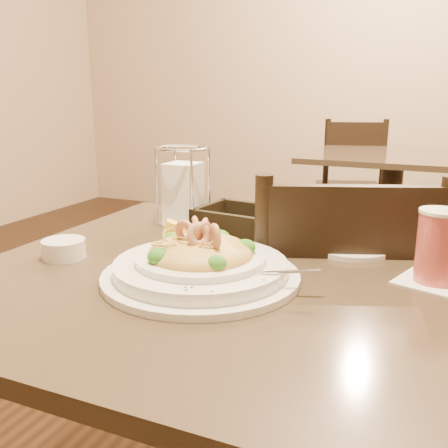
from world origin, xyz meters
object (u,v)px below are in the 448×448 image
at_px(butter_ramekin, 64,249).
at_px(side_plate, 351,248).
at_px(dining_chair_near, 334,345).
at_px(pasta_bowl, 200,262).
at_px(dining_chair_far, 350,183).
at_px(bread_basket, 240,221).
at_px(background_table, 390,196).
at_px(napkin_caddy, 183,192).
at_px(drink_glass, 438,247).
at_px(main_table, 220,380).

bearing_deg(butter_ramekin, side_plate, 28.24).
height_order(dining_chair_near, pasta_bowl, dining_chair_near).
height_order(dining_chair_far, bread_basket, dining_chair_far).
bearing_deg(bread_basket, dining_chair_near, 3.21).
height_order(background_table, dining_chair_near, dining_chair_near).
xyz_separation_m(pasta_bowl, napkin_caddy, (-0.21, 0.33, 0.05)).
bearing_deg(dining_chair_far, pasta_bowl, 77.20).
xyz_separation_m(dining_chair_far, napkin_caddy, (-0.03, -2.34, 0.35)).
distance_m(dining_chair_far, bread_basket, 2.34).
bearing_deg(napkin_caddy, drink_glass, -16.92).
relative_size(dining_chair_near, drink_glass, 6.39).
xyz_separation_m(background_table, bread_basket, (-0.19, -1.83, 0.26)).
height_order(drink_glass, bread_basket, drink_glass).
distance_m(dining_chair_near, napkin_caddy, 0.52).
xyz_separation_m(drink_glass, butter_ramekin, (-0.69, -0.15, -0.05)).
bearing_deg(butter_ramekin, dining_chair_near, 36.36).
relative_size(dining_chair_far, bread_basket, 4.42).
height_order(background_table, dining_chair_far, dining_chair_far).
relative_size(main_table, background_table, 0.97).
bearing_deg(main_table, background_table, 86.61).
bearing_deg(side_plate, pasta_bowl, -127.58).
xyz_separation_m(background_table, napkin_caddy, (-0.34, -1.85, 0.33)).
height_order(main_table, side_plate, side_plate).
bearing_deg(background_table, bread_basket, -95.94).
bearing_deg(pasta_bowl, side_plate, 52.42).
bearing_deg(dining_chair_near, main_table, 37.81).
xyz_separation_m(bread_basket, butter_ramekin, (-0.24, -0.34, -0.00)).
bearing_deg(drink_glass, pasta_bowl, -158.48).
xyz_separation_m(main_table, butter_ramekin, (-0.31, -0.07, 0.26)).
height_order(dining_chair_far, side_plate, dining_chair_far).
bearing_deg(dining_chair_far, napkin_caddy, 72.65).
bearing_deg(dining_chair_near, background_table, -108.80).
xyz_separation_m(main_table, dining_chair_near, (0.18, 0.28, -0.02)).
relative_size(pasta_bowl, napkin_caddy, 1.96).
height_order(main_table, dining_chair_far, dining_chair_far).
distance_m(dining_chair_far, napkin_caddy, 2.36).
xyz_separation_m(main_table, background_table, (0.12, 2.10, 0.00)).
bearing_deg(drink_glass, bread_basket, 156.41).
height_order(main_table, drink_glass, drink_glass).
height_order(background_table, napkin_caddy, napkin_caddy).
distance_m(background_table, dining_chair_far, 0.58).
bearing_deg(drink_glass, napkin_caddy, 163.08).
bearing_deg(butter_ramekin, main_table, 13.41).
relative_size(background_table, pasta_bowl, 2.40).
height_order(pasta_bowl, drink_glass, drink_glass).
relative_size(main_table, drink_glass, 6.18).
relative_size(dining_chair_far, butter_ramekin, 10.87).
distance_m(bread_basket, napkin_caddy, 0.16).
distance_m(main_table, dining_chair_near, 0.33).
xyz_separation_m(dining_chair_near, bread_basket, (-0.24, -0.01, 0.29)).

